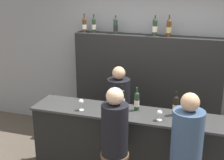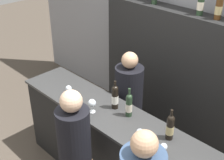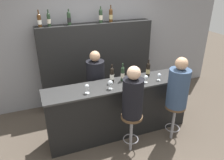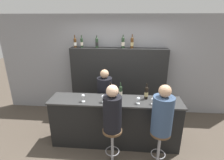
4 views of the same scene
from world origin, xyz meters
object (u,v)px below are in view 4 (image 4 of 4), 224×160
object	(u,v)px
wine_bottle_counter_0	(111,91)
wine_glass_1	(103,97)
wine_bottle_backbar_0	(75,43)
bar_stool_left	(112,137)
wine_bottle_backbar_3	(123,42)
guest_seated_right	(163,113)
wine_glass_0	(83,96)
wine_bottle_counter_1	(121,92)
bartender	(105,103)
wine_bottle_backbar_2	(97,43)
wine_bottle_backbar_4	(132,43)
bar_stool_right	(160,140)
wine_bottle_backbar_1	(82,43)
wine_glass_3	(153,100)
wine_bottle_counter_2	(146,93)
wine_glass_2	(138,99)
guest_seated_left	(112,111)

from	to	relation	value
wine_bottle_counter_0	wine_glass_1	xyz separation A→B (m)	(-0.11, -0.22, -0.03)
wine_bottle_backbar_0	bar_stool_left	size ratio (longest dim) A/B	0.45
wine_bottle_backbar_3	guest_seated_right	world-z (taller)	wine_bottle_backbar_3
wine_glass_1	wine_glass_0	bearing A→B (deg)	180.00
wine_bottle_counter_1	bartender	xyz separation A→B (m)	(-0.37, 0.40, -0.46)
wine_bottle_backbar_2	wine_glass_0	bearing A→B (deg)	-92.63
wine_bottle_backbar_4	bar_stool_right	bearing A→B (deg)	-74.52
wine_bottle_backbar_2	bar_stool_left	size ratio (longest dim) A/B	0.43
wine_bottle_counter_1	wine_bottle_backbar_1	size ratio (longest dim) A/B	1.05
wine_glass_0	bar_stool_right	world-z (taller)	wine_glass_0
bar_stool_right	bartender	size ratio (longest dim) A/B	0.47
wine_bottle_counter_1	wine_glass_0	size ratio (longest dim) A/B	2.09
wine_bottle_backbar_1	wine_glass_0	xyz separation A→B (m)	(0.31, -1.35, -0.82)
wine_glass_0	bar_stool_left	distance (m)	0.92
wine_bottle_counter_0	guest_seated_right	world-z (taller)	guest_seated_right
wine_bottle_counter_0	wine_bottle_backbar_2	distance (m)	1.45
wine_bottle_counter_0	wine_glass_3	xyz separation A→B (m)	(0.80, -0.22, -0.05)
wine_bottle_counter_2	wine_bottle_backbar_1	world-z (taller)	wine_bottle_backbar_1
bar_stool_left	bartender	world-z (taller)	bartender
wine_glass_1	wine_glass_2	size ratio (longest dim) A/B	1.12
wine_bottle_counter_0	wine_bottle_backbar_0	xyz separation A→B (m)	(-0.98, 1.13, 0.79)
wine_glass_1	wine_glass_3	world-z (taller)	wine_glass_1
wine_bottle_backbar_1	wine_bottle_backbar_4	xyz separation A→B (m)	(1.23, 0.00, 0.01)
wine_bottle_backbar_1	bartender	bearing A→B (deg)	-48.20
wine_bottle_counter_2	bar_stool_left	size ratio (longest dim) A/B	0.46
wine_bottle_counter_0	wine_bottle_backbar_1	bearing A→B (deg)	125.90
wine_bottle_backbar_4	guest_seated_right	size ratio (longest dim) A/B	0.39
wine_bottle_counter_1	wine_bottle_backbar_2	size ratio (longest dim) A/B	1.08
wine_bottle_backbar_4	wine_glass_1	world-z (taller)	wine_bottle_backbar_4
wine_glass_2	wine_bottle_backbar_4	bearing A→B (deg)	94.94
guest_seated_left	wine_bottle_counter_0	bearing A→B (deg)	98.00
wine_bottle_backbar_0	bartender	world-z (taller)	wine_bottle_backbar_0
bar_stool_left	bartender	size ratio (longest dim) A/B	0.47
wine_bottle_backbar_2	wine_bottle_backbar_3	world-z (taller)	wine_bottle_backbar_3
wine_bottle_counter_1	bar_stool_left	bearing A→B (deg)	-100.03
wine_bottle_counter_2	wine_bottle_backbar_2	xyz separation A→B (m)	(-1.14, 1.13, 0.80)
wine_bottle_counter_2	wine_bottle_backbar_1	bearing A→B (deg)	143.39
wine_bottle_backbar_3	wine_glass_3	xyz separation A→B (m)	(0.60, -1.35, -0.85)
wine_bottle_backbar_2	bartender	size ratio (longest dim) A/B	0.20
bar_stool_right	wine_bottle_counter_1	bearing A→B (deg)	138.56
wine_bottle_counter_0	bartender	world-z (taller)	bartender
guest_seated_right	wine_bottle_backbar_0	bearing A→B (deg)	137.18
wine_bottle_counter_0	bar_stool_left	size ratio (longest dim) A/B	0.47
wine_glass_3	wine_bottle_backbar_2	bearing A→B (deg)	132.57
wine_glass_3	wine_bottle_backbar_0	bearing A→B (deg)	142.94
guest_seated_left	wine_glass_3	bearing A→B (deg)	29.57
wine_glass_1	guest_seated_left	xyz separation A→B (m)	(0.20, -0.40, -0.06)
wine_bottle_backbar_3	wine_bottle_backbar_4	distance (m)	0.22
wine_bottle_counter_0	wine_glass_0	size ratio (longest dim) A/B	2.13
wine_bottle_backbar_2	guest_seated_right	bearing A→B (deg)	-52.51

